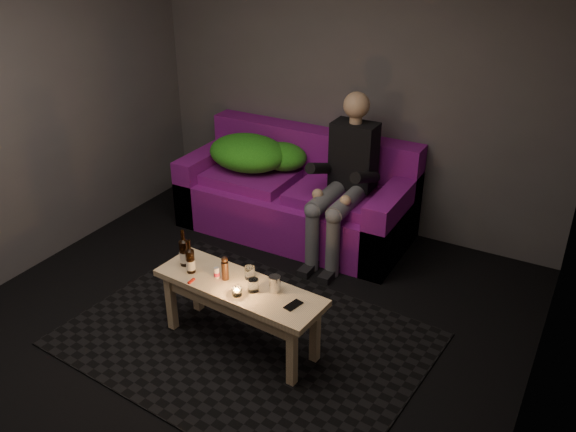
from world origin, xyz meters
The scene contains 17 objects.
floor centered at (0.00, 0.00, 0.00)m, with size 4.50×4.50×0.00m, color black.
room centered at (0.00, 0.47, 1.64)m, with size 4.50×4.50×4.50m.
rug centered at (0.14, 0.15, 0.01)m, with size 2.46×1.79×0.01m, color black.
sofa centered at (-0.33, 1.82, 0.33)m, with size 2.12×0.96×0.91m.
green_blanket centered at (-0.79, 1.81, 0.69)m, with size 0.93×0.64×0.32m.
person centered at (0.22, 1.65, 0.73)m, with size 0.38×0.88×1.42m.
coffee_table centered at (0.14, 0.10, 0.41)m, with size 1.26×0.50×0.50m.
beer_bottle_a centered at (-0.33, 0.13, 0.61)m, with size 0.07×0.07×0.28m.
beer_bottle_b centered at (-0.24, 0.08, 0.60)m, with size 0.06×0.06×0.25m.
salt_shaker centered at (-0.04, 0.11, 0.54)m, with size 0.04×0.04×0.08m, color silver.
pepper_mill centered at (0.02, 0.12, 0.57)m, with size 0.05×0.05×0.13m, color black.
tumbler_back centered at (0.16, 0.21, 0.55)m, with size 0.07×0.07×0.09m, color white.
tealight centered at (0.20, 0.00, 0.53)m, with size 0.07×0.07×0.05m.
tumbler_front centered at (0.27, 0.09, 0.55)m, with size 0.07×0.07×0.09m, color white.
steel_cup centered at (0.39, 0.16, 0.56)m, with size 0.08×0.08×0.11m, color silver.
smartphone centered at (0.58, 0.07, 0.51)m, with size 0.06×0.13×0.01m, color black.
red_lighter centered at (-0.16, -0.02, 0.51)m, with size 0.02×0.07×0.01m, color red.
Camera 1 is at (2.11, -2.75, 2.80)m, focal length 38.00 mm.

